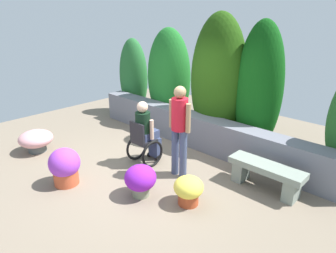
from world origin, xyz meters
TOP-DOWN VIEW (x-y plane):
  - ground_plane at (0.00, 0.00)m, footprint 10.14×10.14m
  - stone_retaining_wall at (0.00, 1.60)m, footprint 6.36×0.45m
  - hedge_backdrop at (0.08, 2.21)m, footprint 7.32×1.06m
  - stone_bench at (1.99, 0.96)m, footprint 1.31×0.40m
  - person_in_wheelchair at (-0.29, 0.20)m, footprint 0.53×0.66m
  - person_standing_companion at (0.56, 0.28)m, footprint 0.49×0.30m
  - flower_pot_purple_near at (-2.46, -1.14)m, footprint 0.74×0.74m
  - flower_pot_terracotta_by_wall at (0.55, -0.68)m, footprint 0.54×0.54m
  - flower_pot_red_accent at (1.29, -0.31)m, footprint 0.49×0.49m
  - flower_pot_small_foreground at (-0.71, -1.37)m, footprint 0.55×0.55m

SIDE VIEW (x-z plane):
  - ground_plane at x=0.00m, z-range 0.00..0.00m
  - flower_pot_red_accent at x=1.29m, z-range 0.02..0.51m
  - flower_pot_purple_near at x=-2.46m, z-range 0.03..0.52m
  - flower_pot_terracotta_by_wall at x=0.55m, z-range 0.03..0.59m
  - stone_bench at x=1.99m, z-range 0.07..0.56m
  - flower_pot_small_foreground at x=-0.71m, z-range 0.01..0.70m
  - stone_retaining_wall at x=0.00m, z-range 0.00..0.75m
  - person_in_wheelchair at x=-0.29m, z-range -0.04..1.29m
  - person_standing_companion at x=0.56m, z-range 0.14..1.89m
  - hedge_backdrop at x=0.08m, z-range -0.16..2.82m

